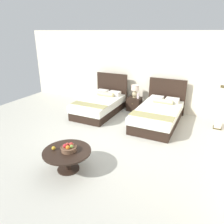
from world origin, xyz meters
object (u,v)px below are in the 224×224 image
(loose_apple, at_px, (54,148))
(coffee_table, at_px, (67,155))
(table_lamp, at_px, (135,90))
(bed_near_window, at_px, (100,105))
(nightstand, at_px, (134,104))
(fruit_bowl, at_px, (69,148))
(vase, at_px, (138,96))
(floor_lamp_corner, at_px, (221,108))
(bed_near_corner, at_px, (158,115))

(loose_apple, bearing_deg, coffee_table, 18.97)
(table_lamp, distance_m, loose_apple, 4.06)
(bed_near_window, xyz_separation_m, nightstand, (0.98, 0.78, -0.06))
(table_lamp, bearing_deg, fruit_bowl, -89.12)
(table_lamp, height_order, vase, table_lamp)
(bed_near_window, xyz_separation_m, fruit_bowl, (1.04, -3.14, 0.22))
(floor_lamp_corner, bearing_deg, table_lamp, 172.37)
(table_lamp, xyz_separation_m, floor_lamp_corner, (2.76, -0.37, -0.10))
(bed_near_corner, height_order, vase, bed_near_corner)
(bed_near_corner, distance_m, loose_apple, 3.51)
(table_lamp, xyz_separation_m, fruit_bowl, (0.06, -3.94, -0.23))
(bed_near_window, xyz_separation_m, coffee_table, (1.00, -3.16, 0.06))
(bed_near_corner, bearing_deg, loose_apple, -112.04)
(vase, height_order, fruit_bowl, vase)
(vase, bearing_deg, table_lamp, 156.90)
(bed_near_window, height_order, floor_lamp_corner, floor_lamp_corner)
(bed_near_corner, height_order, loose_apple, bed_near_corner)
(table_lamp, height_order, coffee_table, table_lamp)
(bed_near_window, height_order, coffee_table, bed_near_window)
(bed_near_window, relative_size, nightstand, 4.29)
(loose_apple, xyz_separation_m, floor_lamp_corner, (3.00, 3.68, 0.15))
(coffee_table, xyz_separation_m, fruit_bowl, (0.04, 0.01, 0.16))
(loose_apple, bearing_deg, bed_near_corner, 67.96)
(table_lamp, bearing_deg, bed_near_window, -140.71)
(bed_near_window, relative_size, loose_apple, 25.96)
(loose_apple, height_order, floor_lamp_corner, floor_lamp_corner)
(bed_near_corner, height_order, table_lamp, bed_near_corner)
(coffee_table, bearing_deg, bed_near_window, 107.50)
(nightstand, distance_m, fruit_bowl, 3.93)
(vase, bearing_deg, coffee_table, -91.79)
(bed_near_window, xyz_separation_m, bed_near_corner, (2.05, -0.00, -0.00))
(floor_lamp_corner, bearing_deg, bed_near_corner, -165.73)
(bed_near_corner, distance_m, vase, 1.22)
(nightstand, relative_size, table_lamp, 1.06)
(bed_near_corner, relative_size, fruit_bowl, 6.90)
(bed_near_window, bearing_deg, nightstand, 38.58)
(table_lamp, bearing_deg, floor_lamp_corner, -7.63)
(bed_near_window, xyz_separation_m, vase, (1.12, 0.74, 0.27))
(bed_near_window, bearing_deg, fruit_bowl, -71.75)
(bed_near_window, distance_m, fruit_bowl, 3.32)
(bed_near_corner, distance_m, fruit_bowl, 3.31)
(table_lamp, bearing_deg, vase, -23.10)
(coffee_table, distance_m, fruit_bowl, 0.16)
(bed_near_window, relative_size, vase, 11.47)
(vase, xyz_separation_m, coffee_table, (-0.12, -3.90, -0.21))
(bed_near_corner, xyz_separation_m, fruit_bowl, (-1.01, -3.14, 0.22))
(nightstand, height_order, loose_apple, loose_apple)
(nightstand, relative_size, coffee_table, 0.49)
(bed_near_corner, relative_size, coffee_table, 2.27)
(fruit_bowl, distance_m, loose_apple, 0.32)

